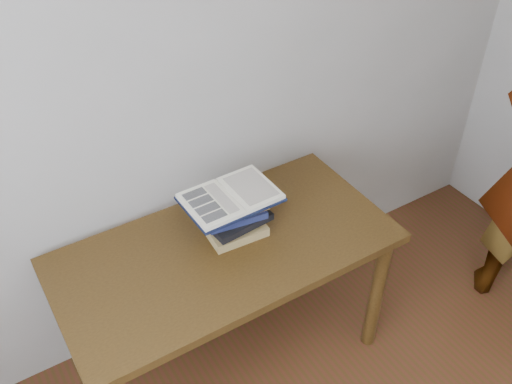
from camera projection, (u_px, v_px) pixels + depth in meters
desk at (226, 265)px, 2.23m from camera, size 1.30×0.65×0.69m
book_stack at (235, 218)px, 2.18m from camera, size 0.26×0.20×0.15m
open_book at (231, 197)px, 2.13m from camera, size 0.36×0.25×0.03m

